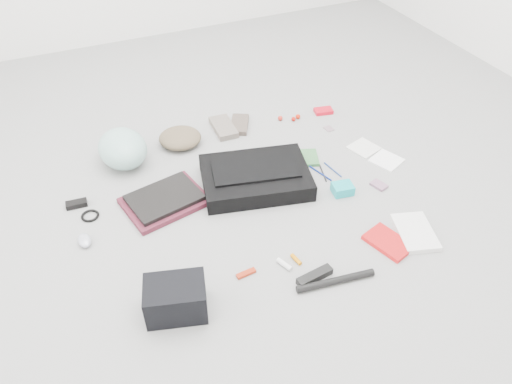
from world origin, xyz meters
name	(u,v)px	position (x,y,z in m)	size (l,w,h in m)	color
ground_plane	(256,200)	(0.00, 0.00, 0.00)	(4.00, 4.00, 0.00)	gray
messenger_bag	(256,177)	(0.05, 0.11, 0.04)	(0.50, 0.36, 0.08)	black
bag_flap	(256,170)	(0.05, 0.11, 0.09)	(0.41, 0.18, 0.01)	black
laptop_sleeve	(165,201)	(-0.39, 0.15, 0.01)	(0.36, 0.27, 0.02)	#571B29
laptop	(164,198)	(-0.39, 0.15, 0.04)	(0.31, 0.23, 0.02)	black
bike_helmet	(123,149)	(-0.49, 0.53, 0.09)	(0.23, 0.29, 0.18)	#9CD0C6
beanie	(180,138)	(-0.19, 0.57, 0.04)	(0.22, 0.21, 0.08)	brown
mitten_left	(224,127)	(0.07, 0.61, 0.02)	(0.11, 0.21, 0.03)	slate
mitten_right	(239,124)	(0.17, 0.60, 0.01)	(0.09, 0.18, 0.03)	brown
power_brick	(77,204)	(-0.77, 0.29, 0.01)	(0.09, 0.04, 0.03)	black
cable_coil	(90,216)	(-0.72, 0.20, 0.01)	(0.08, 0.08, 0.01)	black
mouse	(84,240)	(-0.77, 0.04, 0.02)	(0.05, 0.09, 0.03)	#AAAEC0
camera_bag	(176,299)	(-0.51, -0.45, 0.07)	(0.22, 0.15, 0.14)	black
multitool	(246,273)	(-0.22, -0.39, 0.01)	(0.08, 0.02, 0.01)	#9D250D
toiletry_tube_white	(284,264)	(-0.06, -0.41, 0.01)	(0.02, 0.02, 0.07)	white
toiletry_tube_orange	(296,259)	(0.00, -0.41, 0.01)	(0.02, 0.02, 0.06)	#D17604
u_lock	(315,276)	(0.02, -0.52, 0.02)	(0.15, 0.04, 0.03)	black
bike_pump	(336,281)	(0.09, -0.57, 0.01)	(0.03, 0.03, 0.32)	black
book_red	(388,242)	(0.40, -0.48, 0.01)	(0.13, 0.19, 0.02)	red
book_white	(415,232)	(0.54, -0.48, 0.01)	(0.15, 0.22, 0.02)	white
notepad	(308,158)	(0.37, 0.18, 0.01)	(0.10, 0.14, 0.02)	#38703B
pen_blue	(320,173)	(0.37, 0.05, 0.00)	(0.01, 0.01, 0.15)	navy
pen_black	(323,173)	(0.38, 0.05, 0.00)	(0.01, 0.01, 0.13)	black
pen_navy	(333,170)	(0.44, 0.05, 0.00)	(0.01, 0.01, 0.13)	navy
accordion_wallet	(343,189)	(0.39, -0.12, 0.02)	(0.09, 0.08, 0.05)	#16B4BC
card_deck	(379,185)	(0.58, -0.15, 0.01)	(0.05, 0.07, 0.01)	gray
napkin_top	(364,148)	(0.68, 0.14, 0.00)	(0.14, 0.14, 0.01)	silver
napkin_bottom	(387,160)	(0.73, 0.01, 0.00)	(0.14, 0.14, 0.01)	white
lollipop_a	(280,118)	(0.40, 0.57, 0.01)	(0.03, 0.03, 0.03)	red
lollipop_b	(293,119)	(0.47, 0.53, 0.01)	(0.02, 0.02, 0.02)	#AE0E06
lollipop_c	(298,117)	(0.50, 0.54, 0.01)	(0.03, 0.03, 0.03)	red
altoids_tin	(323,111)	(0.67, 0.54, 0.01)	(0.10, 0.07, 0.02)	red
stamp_sheet	(329,129)	(0.61, 0.38, 0.00)	(0.05, 0.05, 0.00)	gray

